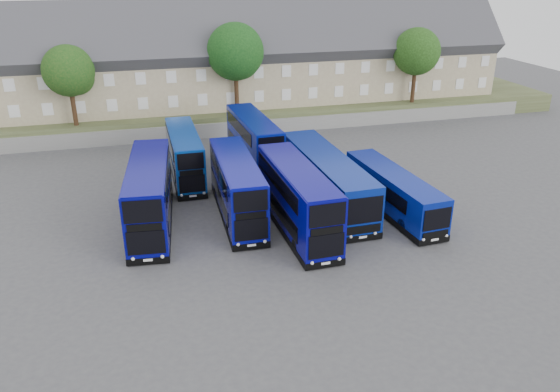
{
  "coord_description": "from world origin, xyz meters",
  "views": [
    {
      "loc": [
        -8.34,
        -29.81,
        16.68
      ],
      "look_at": [
        0.44,
        2.56,
        2.2
      ],
      "focal_mm": 35.0,
      "sensor_mm": 36.0,
      "label": 1
    }
  ],
  "objects": [
    {
      "name": "tree_far",
      "position": [
        28.15,
        32.1,
        7.73
      ],
      "size": [
        5.44,
        5.44,
        8.67
      ],
      "color": "#382314",
      "rests_on": "earth_bank"
    },
    {
      "name": "retaining_wall",
      "position": [
        0.0,
        24.0,
        0.75
      ],
      "size": [
        70.0,
        0.4,
        1.5
      ],
      "primitive_type": "cube",
      "color": "slate",
      "rests_on": "ground"
    },
    {
      "name": "tree_mid",
      "position": [
        2.15,
        25.6,
        8.07
      ],
      "size": [
        5.76,
        5.76,
        9.18
      ],
      "color": "#382314",
      "rests_on": "earth_bank"
    },
    {
      "name": "dd_front_left",
      "position": [
        -7.98,
        4.88,
        2.17
      ],
      "size": [
        3.65,
        11.31,
        4.42
      ],
      "rotation": [
        0.0,
        0.0,
        -0.1
      ],
      "color": "#060678",
      "rests_on": "ground"
    },
    {
      "name": "dd_front_right",
      "position": [
        1.39,
        1.74,
        2.15
      ],
      "size": [
        2.78,
        11.06,
        4.37
      ],
      "rotation": [
        0.0,
        0.0,
        0.02
      ],
      "color": "#070680",
      "rests_on": "ground"
    },
    {
      "name": "dd_rear_right",
      "position": [
        1.44,
        15.0,
        2.08
      ],
      "size": [
        2.93,
        10.77,
        4.24
      ],
      "rotation": [
        0.0,
        0.0,
        0.05
      ],
      "color": "#071590",
      "rests_on": "ground"
    },
    {
      "name": "coach_east_a",
      "position": [
        4.76,
        5.44,
        1.8
      ],
      "size": [
        3.14,
        13.48,
        3.67
      ],
      "rotation": [
        0.0,
        0.0,
        0.02
      ],
      "color": "navy",
      "rests_on": "ground"
    },
    {
      "name": "dd_front_mid",
      "position": [
        -2.05,
        4.84,
        2.07
      ],
      "size": [
        2.74,
        10.69,
        4.22
      ],
      "rotation": [
        0.0,
        0.0,
        -0.03
      ],
      "color": "#070A8E",
      "rests_on": "ground"
    },
    {
      "name": "tree_west",
      "position": [
        -13.85,
        25.1,
        7.05
      ],
      "size": [
        4.8,
        4.8,
        7.65
      ],
      "color": "#382314",
      "rests_on": "earth_bank"
    },
    {
      "name": "earth_bank",
      "position": [
        0.0,
        34.0,
        1.0
      ],
      "size": [
        80.0,
        20.0,
        2.0
      ],
      "primitive_type": "cube",
      "color": "#434A29",
      "rests_on": "ground"
    },
    {
      "name": "tree_east",
      "position": [
        22.15,
        25.1,
        7.39
      ],
      "size": [
        5.12,
        5.12,
        8.16
      ],
      "color": "#382314",
      "rests_on": "earth_bank"
    },
    {
      "name": "coach_east_b",
      "position": [
        8.82,
        2.63,
        1.45
      ],
      "size": [
        3.03,
        11.0,
        2.97
      ],
      "rotation": [
        0.0,
        0.0,
        0.07
      ],
      "color": "#07198B",
      "rests_on": "ground"
    },
    {
      "name": "terrace_row",
      "position": [
        3.0,
        30.0,
        6.6
      ],
      "size": [
        60.0,
        10.4,
        11.2
      ],
      "color": "tan",
      "rests_on": "earth_bank"
    },
    {
      "name": "dd_rear_left",
      "position": [
        -4.79,
        13.21,
        1.93
      ],
      "size": [
        2.31,
        9.92,
        3.93
      ],
      "rotation": [
        0.0,
        0.0,
        -0.0
      ],
      "color": "#08399E",
      "rests_on": "ground"
    },
    {
      "name": "ground",
      "position": [
        0.0,
        0.0,
        0.0
      ],
      "size": [
        120.0,
        120.0,
        0.0
      ],
      "primitive_type": "plane",
      "color": "#444449",
      "rests_on": "ground"
    }
  ]
}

